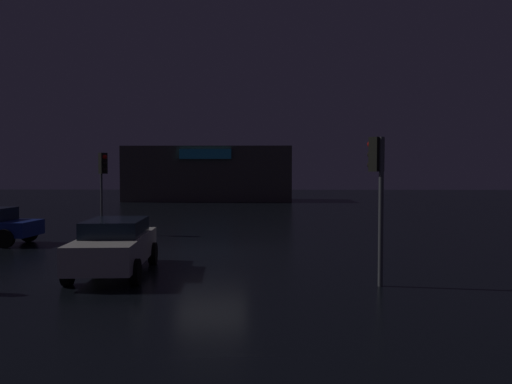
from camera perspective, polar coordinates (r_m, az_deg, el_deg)
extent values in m
plane|color=black|center=(18.91, -4.95, -6.53)|extent=(120.00, 120.00, 0.00)
cube|color=#4C4742|center=(50.63, -5.17, 2.00)|extent=(15.79, 6.05, 5.19)
cube|color=#33CCF2|center=(47.50, -5.60, 4.19)|extent=(4.74, 0.24, 0.92)
cylinder|color=#595B60|center=(24.68, -16.61, -0.19)|extent=(0.11, 0.11, 3.73)
cube|color=black|center=(24.53, -16.46, 3.05)|extent=(0.41, 0.41, 0.95)
sphere|color=red|center=(24.39, -16.28, 3.72)|extent=(0.20, 0.20, 0.20)
sphere|color=black|center=(24.39, -16.27, 3.05)|extent=(0.20, 0.20, 0.20)
sphere|color=black|center=(24.39, -16.26, 2.38)|extent=(0.20, 0.20, 0.20)
cylinder|color=#595B60|center=(13.43, 13.57, -2.14)|extent=(0.13, 0.13, 3.77)
cube|color=black|center=(13.48, 13.09, 4.05)|extent=(0.41, 0.41, 0.87)
sphere|color=red|center=(13.59, 12.56, 5.14)|extent=(0.20, 0.20, 0.20)
sphere|color=black|center=(13.58, 12.55, 4.04)|extent=(0.20, 0.20, 0.20)
sphere|color=black|center=(13.58, 12.54, 2.94)|extent=(0.20, 0.20, 0.20)
cylinder|color=black|center=(21.78, -25.87, -4.63)|extent=(0.73, 0.26, 0.72)
cylinder|color=black|center=(23.31, -23.69, -4.15)|extent=(0.73, 0.26, 0.72)
cube|color=silver|center=(15.30, -15.27, -6.05)|extent=(2.00, 4.62, 0.74)
cube|color=black|center=(15.39, -15.16, -3.76)|extent=(1.68, 2.42, 0.45)
cylinder|color=black|center=(13.75, -13.12, -8.54)|extent=(0.26, 0.69, 0.68)
cylinder|color=black|center=(14.16, -19.98, -8.31)|extent=(0.26, 0.69, 0.68)
cylinder|color=black|center=(16.65, -11.26, -6.61)|extent=(0.26, 0.69, 0.68)
cylinder|color=black|center=(16.98, -16.98, -6.49)|extent=(0.26, 0.69, 0.68)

